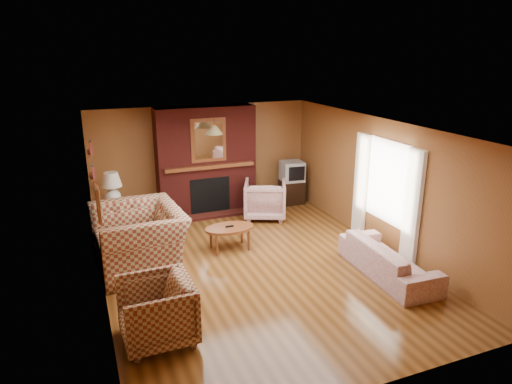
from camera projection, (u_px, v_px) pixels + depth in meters
name	position (u px, v px, depth m)	size (l,w,h in m)	color
floor	(256.00, 265.00, 7.90)	(6.50, 6.50, 0.00)	#4C2B10
ceiling	(256.00, 128.00, 7.18)	(6.50, 6.50, 0.00)	white
wall_back	(203.00, 158.00, 10.42)	(6.50, 6.50, 0.00)	brown
wall_front	(373.00, 293.00, 4.66)	(6.50, 6.50, 0.00)	brown
wall_left	(97.00, 220.00, 6.66)	(6.50, 6.50, 0.00)	brown
wall_right	(381.00, 184.00, 8.43)	(6.50, 6.50, 0.00)	brown
fireplace	(206.00, 161.00, 10.19)	(2.20, 0.82, 2.40)	#521612
window_right	(385.00, 191.00, 8.26)	(0.10, 1.85, 2.00)	beige
bookshelf	(91.00, 160.00, 8.22)	(0.09, 0.55, 0.71)	brown
botanical_print	(98.00, 203.00, 6.30)	(0.05, 0.40, 0.50)	brown
pendant_light	(214.00, 130.00, 9.34)	(0.36, 0.36, 0.48)	black
plaid_loveseat	(139.00, 239.00, 7.71)	(1.60, 1.40, 1.04)	maroon
plaid_armchair	(156.00, 311.00, 5.77)	(0.89, 0.92, 0.84)	maroon
floral_sofa	(388.00, 259.00, 7.50)	(1.95, 0.76, 0.57)	beige
floral_armchair	(265.00, 199.00, 10.04)	(0.89, 0.91, 0.83)	beige
coffee_table	(230.00, 230.00, 8.44)	(0.92, 0.57, 0.46)	brown
side_table	(115.00, 219.00, 9.24)	(0.45, 0.45, 0.59)	brown
table_lamp	(112.00, 187.00, 9.04)	(0.41, 0.41, 0.67)	silver
tv_stand	(291.00, 192.00, 11.02)	(0.51, 0.47, 0.56)	black
crt_tv	(292.00, 171.00, 10.86)	(0.55, 0.55, 0.47)	#9C9FA3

